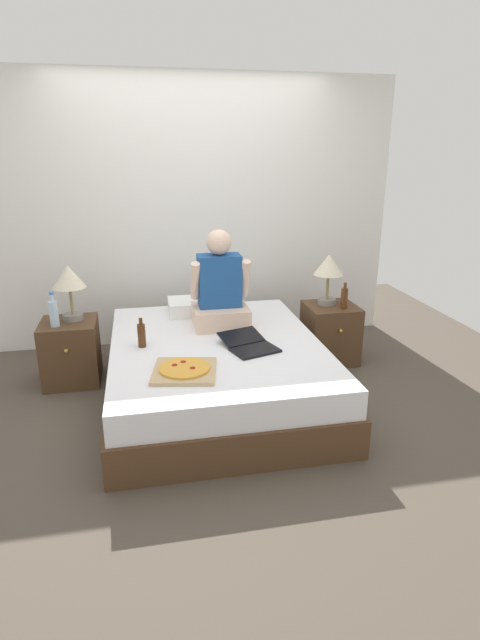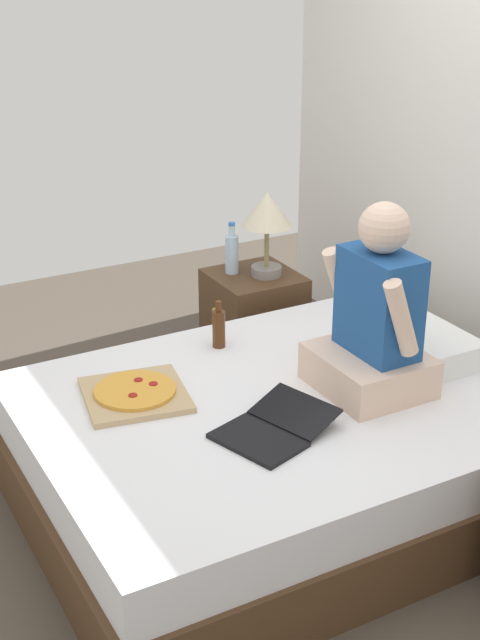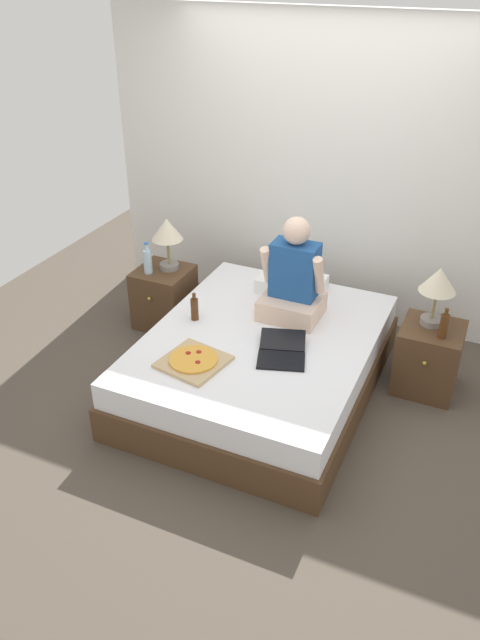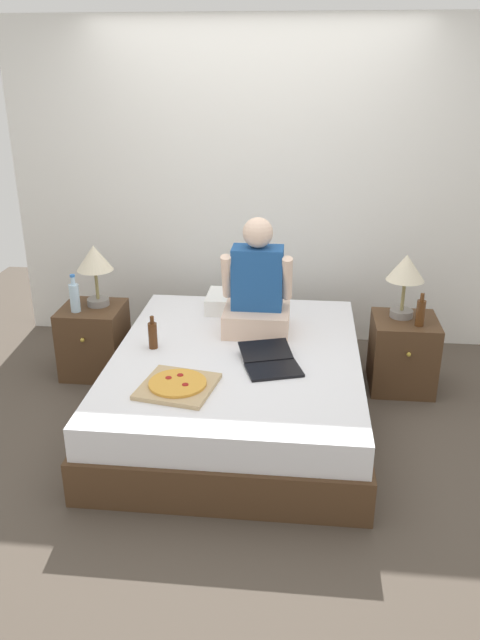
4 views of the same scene
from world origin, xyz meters
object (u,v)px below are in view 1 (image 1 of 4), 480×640
(lamp_on_left_nightstand, at_px, (69,281))
(lamp_on_right_nightstand, at_px, (329,268))
(bed, at_px, (216,370))
(pizza_box, at_px, (184,370))
(beer_bottle_on_bed, at_px, (142,335))
(nightstand_right, at_px, (330,333))
(nightstand_left, at_px, (71,352))
(beer_bottle, at_px, (344,298))
(water_bottle, at_px, (54,313))
(laptop, at_px, (250,346))
(person_seated, at_px, (220,291))

(lamp_on_left_nightstand, distance_m, lamp_on_right_nightstand, 2.18)
(bed, height_order, pizza_box, pizza_box)
(lamp_on_right_nightstand, bearing_deg, beer_bottle_on_bed, -161.03)
(nightstand_right, bearing_deg, lamp_on_right_nightstand, 120.93)
(nightstand_left, distance_m, beer_bottle, 2.35)
(bed, bearing_deg, pizza_box, -119.31)
(water_bottle, bearing_deg, lamp_on_left_nightstand, 49.40)
(beer_bottle_on_bed, bearing_deg, nightstand_right, 17.09)
(pizza_box, bearing_deg, lamp_on_right_nightstand, 38.04)
(laptop, bearing_deg, pizza_box, -147.29)
(nightstand_left, bearing_deg, water_bottle, -131.65)
(lamp_on_right_nightstand, bearing_deg, person_seated, -168.97)
(laptop, distance_m, pizza_box, 0.60)
(nightstand_right, relative_size, person_seated, 0.67)
(bed, distance_m, lamp_on_left_nightstand, 1.37)
(water_bottle, relative_size, nightstand_right, 0.53)
(lamp_on_right_nightstand, xyz_separation_m, person_seated, (-1.00, -0.19, -0.10))
(lamp_on_left_nightstand, bearing_deg, lamp_on_right_nightstand, 0.00)
(lamp_on_right_nightstand, relative_size, beer_bottle, 1.96)
(person_seated, bearing_deg, pizza_box, -113.20)
(lamp_on_left_nightstand, relative_size, beer_bottle, 1.96)
(beer_bottle, distance_m, beer_bottle_on_bed, 1.79)
(lamp_on_right_nightstand, xyz_separation_m, laptop, (-0.87, -0.75, -0.36))
(bed, distance_m, nightstand_left, 1.24)
(beer_bottle, bearing_deg, nightstand_left, 177.53)
(beer_bottle_on_bed, bearing_deg, laptop, -13.68)
(lamp_on_right_nightstand, bearing_deg, nightstand_right, -59.07)
(bed, height_order, water_bottle, water_bottle)
(lamp_on_right_nightstand, distance_m, beer_bottle_on_bed, 1.76)
(bed, xyz_separation_m, pizza_box, (-0.28, -0.50, 0.25))
(person_seated, height_order, pizza_box, person_seated)
(water_bottle, height_order, nightstand_right, water_bottle)
(water_bottle, bearing_deg, bed, -19.81)
(lamp_on_right_nightstand, bearing_deg, beer_bottle, -56.31)
(bed, distance_m, beer_bottle_on_bed, 0.63)
(lamp_on_left_nightstand, distance_m, pizza_box, 1.39)
(person_seated, distance_m, pizza_box, 1.00)
(nightstand_right, relative_size, beer_bottle, 2.26)
(lamp_on_left_nightstand, bearing_deg, water_bottle, -130.60)
(nightstand_left, relative_size, nightstand_right, 1.00)
(lamp_on_left_nightstand, height_order, nightstand_right, lamp_on_left_nightstand)
(person_seated, distance_m, beer_bottle_on_bed, 0.76)
(bed, xyz_separation_m, nightstand_right, (1.12, 0.52, 0.03))
(person_seated, bearing_deg, bed, -104.18)
(water_bottle, bearing_deg, lamp_on_right_nightstand, 3.49)
(water_bottle, relative_size, lamp_on_right_nightstand, 0.61)
(nightstand_left, relative_size, lamp_on_right_nightstand, 1.16)
(nightstand_left, xyz_separation_m, beer_bottle, (2.32, -0.10, 0.36))
(person_seated, bearing_deg, laptop, -76.76)
(water_bottle, distance_m, beer_bottle_on_bed, 0.79)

